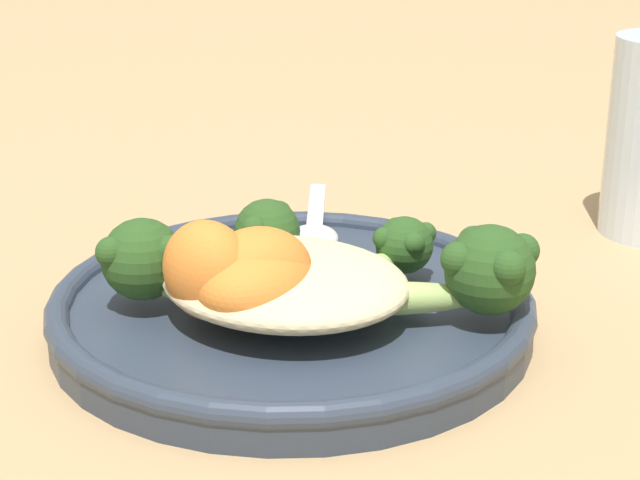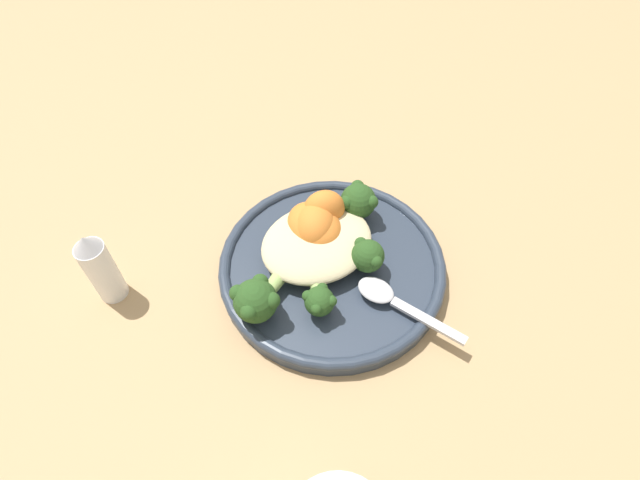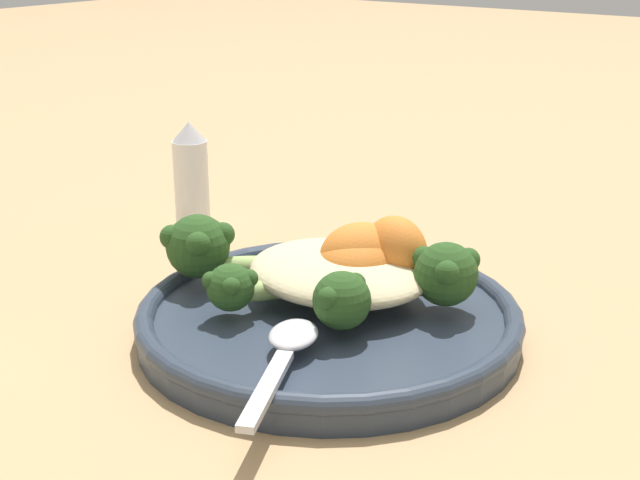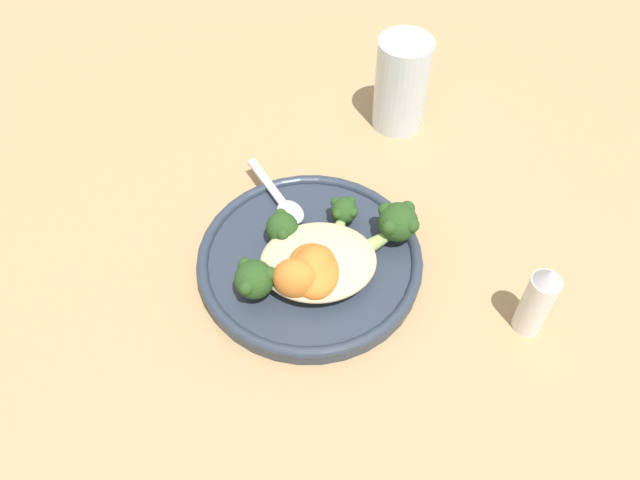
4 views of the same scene
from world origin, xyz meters
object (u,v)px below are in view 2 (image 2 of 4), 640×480
Objects in this scene: broccoli_stalk_0 at (263,292)px; sweet_potato_chunk_0 at (324,210)px; plate at (331,267)px; sweet_potato_chunk_2 at (319,224)px; sweet_potato_chunk_1 at (314,226)px; broccoli_stalk_1 at (316,283)px; broccoli_stalk_2 at (356,252)px; spoon at (388,297)px; broccoli_stalk_3 at (349,208)px; quinoa_mound at (315,240)px; salt_shaker at (100,267)px.

broccoli_stalk_0 is 0.11m from sweet_potato_chunk_0.
sweet_potato_chunk_2 is at bearing 79.07° from plate.
broccoli_stalk_1 is at bearing -118.91° from sweet_potato_chunk_1.
broccoli_stalk_1 is 1.15× the size of broccoli_stalk_2.
broccoli_stalk_0 is 2.22× the size of sweet_potato_chunk_2.
sweet_potato_chunk_2 is (0.01, 0.03, 0.03)m from plate.
sweet_potato_chunk_0 reaches higher than spoon.
spoon is at bearing -71.33° from plate.
broccoli_stalk_3 is at bearing 142.83° from spoon.
quinoa_mound is 2.24× the size of sweet_potato_chunk_2.
plate is 4.49× the size of sweet_potato_chunk_2.
spoon is at bearing -72.84° from quinoa_mound.
quinoa_mound is at bearing -168.48° from broccoli_stalk_3.
sweet_potato_chunk_1 reaches higher than quinoa_mound.
quinoa_mound is at bearing -174.62° from broccoli_stalk_2.
spoon is (0.02, -0.10, -0.01)m from sweet_potato_chunk_1.
plate is 0.04m from broccoli_stalk_1.
plate is 0.07m from spoon.
sweet_potato_chunk_1 is (0.01, 0.01, 0.01)m from quinoa_mound.
plate is at bearing -152.28° from broccoli_stalk_2.
broccoli_stalk_0 is 0.16m from salt_shaker.
salt_shaker reaches higher than sweet_potato_chunk_0.
salt_shaker reaches higher than quinoa_mound.
sweet_potato_chunk_0 reaches higher than sweet_potato_chunk_1.
broccoli_stalk_1 is at bearing 135.62° from broccoli_stalk_0.
sweet_potato_chunk_0 reaches higher than broccoli_stalk_2.
broccoli_stalk_3 is at bearing 17.13° from quinoa_mound.
spoon is (0.10, -0.06, -0.01)m from broccoli_stalk_0.
sweet_potato_chunk_1 reaches higher than spoon.
sweet_potato_chunk_2 is (0.01, 0.01, 0.01)m from quinoa_mound.
broccoli_stalk_0 reaches higher than broccoli_stalk_3.
salt_shaker is at bearing -150.01° from spoon.
sweet_potato_chunk_0 is at bearing 29.64° from sweet_potato_chunk_1.
broccoli_stalk_0 is 2.52× the size of sweet_potato_chunk_0.
broccoli_stalk_2 is at bearing -122.07° from broccoli_stalk_3.
quinoa_mound is 0.08m from broccoli_stalk_0.
broccoli_stalk_2 reaches higher than quinoa_mound.
salt_shaker is (-0.22, 0.16, 0.02)m from spoon.
broccoli_stalk_0 is 0.12m from spoon.
broccoli_stalk_1 is at bearing -126.37° from sweet_potato_chunk_0.
broccoli_stalk_1 is at bearing -34.08° from salt_shaker.
sweet_potato_chunk_2 reaches higher than broccoli_stalk_2.
broccoli_stalk_1 reaches higher than quinoa_mound.
sweet_potato_chunk_0 is 0.51× the size of salt_shaker.
sweet_potato_chunk_0 is (-0.00, 0.06, 0.01)m from broccoli_stalk_2.
broccoli_stalk_0 is 0.10m from sweet_potato_chunk_2.
broccoli_stalk_1 is 0.07m from sweet_potato_chunk_1.
sweet_potato_chunk_1 is at bearing 167.40° from spoon.
quinoa_mound is at bearing -19.91° from salt_shaker.
broccoli_stalk_0 reaches higher than spoon.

